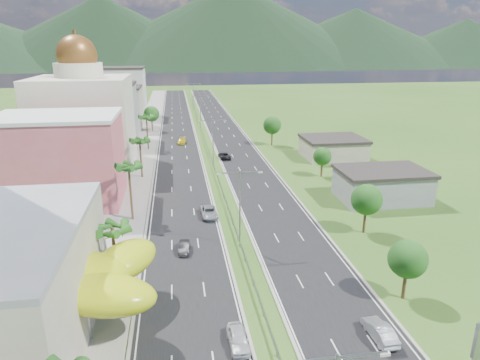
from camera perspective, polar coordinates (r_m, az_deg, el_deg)
name	(u,v)px	position (r m, az deg, el deg)	size (l,w,h in m)	color
ground	(253,285)	(51.31, 1.70, -13.87)	(500.00, 500.00, 0.00)	#2D5119
road_left	(178,134)	(135.64, -8.28, 6.14)	(11.00, 260.00, 0.04)	black
road_right	(226,132)	(136.53, -1.94, 6.39)	(11.00, 260.00, 0.04)	black
sidewalk_left	(147,134)	(135.93, -12.31, 5.96)	(7.00, 260.00, 0.12)	gray
median_guardrail	(206,144)	(118.18, -4.53, 4.85)	(0.10, 216.06, 0.76)	gray
streetlight_median_b	(240,201)	(57.22, -0.02, -2.86)	(6.04, 0.25, 11.00)	gray
streetlight_median_c	(213,139)	(95.45, -3.63, 5.53)	(6.04, 0.25, 11.00)	gray
streetlight_median_d	(200,109)	(139.65, -5.31, 9.39)	(6.04, 0.25, 11.00)	gray
streetlight_median_e	(194,94)	(184.23, -6.20, 11.38)	(6.04, 0.25, 11.00)	gray
lime_canopy	(59,279)	(46.27, -23.02, -12.06)	(18.00, 15.00, 7.40)	#B1C012
pink_shophouse	(60,161)	(79.96, -22.83, 2.30)	(20.00, 15.00, 15.00)	#CB5359
domed_building	(84,117)	(101.17, -20.10, 7.85)	(20.00, 20.00, 28.70)	beige
midrise_grey	(106,115)	(125.84, -17.39, 8.32)	(16.00, 15.00, 16.00)	gray
midrise_beige	(117,109)	(147.61, -16.14, 9.13)	(16.00, 15.00, 13.00)	#9F9783
midrise_white	(123,93)	(169.97, -15.28, 11.10)	(16.00, 15.00, 18.00)	silver
shed_near	(382,186)	(80.68, 18.36, -0.78)	(15.00, 10.00, 5.00)	gray
shed_far	(333,149)	(107.93, 12.28, 4.12)	(14.00, 12.00, 4.40)	#9F9783
palm_tree_b	(112,231)	(49.70, -16.65, -6.56)	(3.60, 3.60, 8.10)	#47301C
palm_tree_c	(129,169)	(67.92, -14.62, 1.45)	(3.60, 3.60, 9.60)	#47301C
palm_tree_d	(140,142)	(90.37, -13.22, 4.92)	(3.60, 3.60, 8.60)	#47301C
palm_tree_e	(146,118)	(114.72, -12.37, 8.02)	(3.60, 3.60, 9.40)	#47301C
leafy_tree_lfar	(151,114)	(139.79, -11.72, 8.62)	(4.90, 4.90, 8.05)	#47301C
leafy_tree_ra	(408,259)	(50.06, 21.46, -9.81)	(4.20, 4.20, 6.90)	#47301C
leafy_tree_rb	(367,200)	(64.97, 16.53, -2.54)	(4.55, 4.55, 7.47)	#47301C
leafy_tree_rc	(322,156)	(91.04, 10.93, 3.11)	(3.85, 3.85, 6.33)	#47301C
leafy_tree_rd	(272,125)	(117.85, 4.31, 7.29)	(4.90, 4.90, 8.05)	#47301C
mountain_ridge	(234,68)	(498.35, -0.79, 14.66)	(860.00, 140.00, 90.00)	black
car_white_near_left	(238,339)	(42.25, -0.25, -20.40)	(1.78, 4.43, 1.51)	silver
car_dark_left	(184,247)	(58.86, -7.48, -8.87)	(1.35, 3.86, 1.27)	black
car_silver_mid_left	(209,212)	(69.68, -4.18, -4.29)	(2.51, 5.45, 1.51)	#93949A
car_yellow_far_left	(182,141)	(121.53, -7.75, 5.19)	(2.10, 5.17, 1.50)	gold
car_silver_right	(380,331)	(45.08, 18.15, -18.60)	(1.65, 4.74, 1.56)	#94969A
car_dark_far_right	(224,155)	(104.68, -2.11, 3.29)	(2.44, 5.29, 1.47)	black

